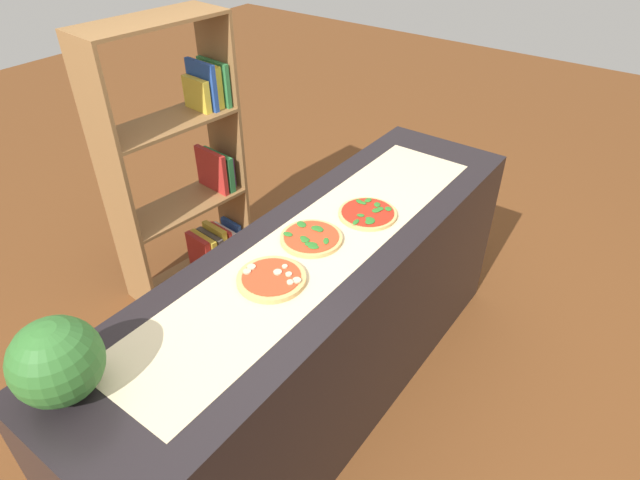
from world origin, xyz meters
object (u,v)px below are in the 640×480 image
object	(u,v)px
pizza_spinach_1	(311,238)
pizza_spinach_2	(368,213)
pizza_mushroom_0	(272,279)
bookshelf	(190,176)
watermelon	(57,361)

from	to	relation	value
pizza_spinach_1	pizza_spinach_2	distance (m)	0.29
pizza_mushroom_0	pizza_spinach_2	bearing A→B (deg)	-4.65
pizza_spinach_2	bookshelf	size ratio (longest dim) A/B	0.16
watermelon	bookshelf	size ratio (longest dim) A/B	0.16
pizza_mushroom_0	watermelon	xyz separation A→B (m)	(-0.70, 0.15, 0.11)
pizza_spinach_1	watermelon	xyz separation A→B (m)	(-0.99, 0.11, 0.11)
pizza_mushroom_0	bookshelf	xyz separation A→B (m)	(0.64, 1.16, -0.25)
pizza_spinach_1	bookshelf	bearing A→B (deg)	72.45
pizza_spinach_1	pizza_spinach_2	bearing A→B (deg)	-16.34
bookshelf	pizza_spinach_1	bearing A→B (deg)	-107.55
pizza_spinach_1	bookshelf	xyz separation A→B (m)	(0.36, 1.13, -0.25)
pizza_mushroom_0	pizza_spinach_1	bearing A→B (deg)	7.49
pizza_mushroom_0	pizza_spinach_2	world-z (taller)	pizza_mushroom_0
pizza_spinach_2	watermelon	bearing A→B (deg)	171.35
pizza_spinach_1	bookshelf	world-z (taller)	bookshelf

